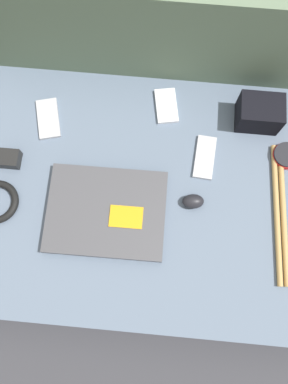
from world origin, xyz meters
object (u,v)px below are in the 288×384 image
object	(u,v)px
computer_mouse	(193,201)
camera_pouch	(259,113)
phone_black	(166,106)
charger_brick	(9,159)
laptop	(106,212)
speaker_puck	(286,156)
phone_small	(205,157)
phone_silver	(48,119)

from	to	relation	value
computer_mouse	camera_pouch	xyz separation A→B (m)	(0.17, 0.27, 0.03)
phone_black	charger_brick	world-z (taller)	charger_brick
laptop	camera_pouch	distance (m)	0.52
computer_mouse	speaker_puck	size ratio (longest dim) A/B	0.83
speaker_puck	laptop	bearing A→B (deg)	-156.89
laptop	camera_pouch	size ratio (longest dim) A/B	2.64
speaker_puck	phone_small	distance (m)	0.23
speaker_puck	phone_silver	distance (m)	0.70
computer_mouse	speaker_puck	world-z (taller)	computer_mouse
laptop	computer_mouse	size ratio (longest dim) A/B	5.03
phone_silver	phone_small	size ratio (longest dim) A/B	1.03
phone_black	phone_small	xyz separation A→B (m)	(0.12, -0.15, -0.00)
phone_black	camera_pouch	xyz separation A→B (m)	(0.27, -0.02, 0.04)
laptop	phone_small	world-z (taller)	laptop
phone_silver	phone_small	distance (m)	0.48
computer_mouse	speaker_puck	bearing A→B (deg)	25.23
speaker_puck	phone_black	xyz separation A→B (m)	(-0.35, 0.13, -0.01)
computer_mouse	speaker_puck	xyz separation A→B (m)	(0.26, 0.16, -0.01)
laptop	speaker_puck	xyz separation A→B (m)	(0.49, 0.21, -0.00)
phone_small	charger_brick	size ratio (longest dim) A/B	2.26
phone_silver	charger_brick	xyz separation A→B (m)	(-0.09, -0.14, 0.01)
computer_mouse	phone_black	distance (m)	0.30
computer_mouse	camera_pouch	bearing A→B (deg)	50.99
computer_mouse	camera_pouch	size ratio (longest dim) A/B	0.53
speaker_puck	phone_silver	xyz separation A→B (m)	(-0.70, 0.06, -0.01)
laptop	phone_black	bearing A→B (deg)	67.02
computer_mouse	phone_small	xyz separation A→B (m)	(0.03, 0.14, -0.01)
speaker_puck	charger_brick	distance (m)	0.79
phone_small	computer_mouse	bearing A→B (deg)	-97.17
speaker_puck	phone_small	bearing A→B (deg)	-174.03
phone_small	speaker_puck	bearing A→B (deg)	10.30
camera_pouch	charger_brick	bearing A→B (deg)	-164.58
computer_mouse	speaker_puck	distance (m)	0.30
charger_brick	laptop	bearing A→B (deg)	-23.57
charger_brick	phone_small	bearing A→B (deg)	6.08
laptop	charger_brick	distance (m)	0.32
charger_brick	computer_mouse	bearing A→B (deg)	-8.33
speaker_puck	phone_black	bearing A→B (deg)	159.97
laptop	phone_small	xyz separation A→B (m)	(0.26, 0.19, -0.01)
computer_mouse	charger_brick	xyz separation A→B (m)	(-0.53, 0.08, 0.00)
laptop	computer_mouse	world-z (taller)	computer_mouse
phone_silver	phone_black	bearing A→B (deg)	-2.76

